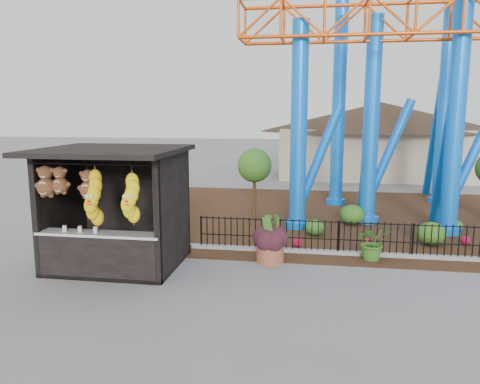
# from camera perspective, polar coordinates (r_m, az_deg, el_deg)

# --- Properties ---
(ground) EXTENTS (120.00, 120.00, 0.00)m
(ground) POSITION_cam_1_polar(r_m,az_deg,el_deg) (11.05, -2.36, -11.57)
(ground) COLOR slate
(ground) RESTS_ON ground
(mulch_bed) EXTENTS (18.00, 12.00, 0.02)m
(mulch_bed) POSITION_cam_1_polar(r_m,az_deg,el_deg) (18.62, 14.91, -3.01)
(mulch_bed) COLOR #331E11
(mulch_bed) RESTS_ON ground
(curb) EXTENTS (18.00, 0.18, 0.12)m
(curb) POSITION_cam_1_polar(r_m,az_deg,el_deg) (13.80, 16.92, -7.34)
(curb) COLOR gray
(curb) RESTS_ON ground
(prize_booth) EXTENTS (3.50, 3.40, 3.12)m
(prize_booth) POSITION_cam_1_polar(r_m,az_deg,el_deg) (12.37, -15.35, -2.24)
(prize_booth) COLOR black
(prize_booth) RESTS_ON ground
(picket_fence) EXTENTS (12.20, 0.06, 1.00)m
(picket_fence) POSITION_cam_1_polar(r_m,az_deg,el_deg) (13.83, 20.72, -5.62)
(picket_fence) COLOR black
(picket_fence) RESTS_ON ground
(roller_coaster) EXTENTS (11.00, 6.37, 10.82)m
(roller_coaster) POSITION_cam_1_polar(r_m,az_deg,el_deg) (18.71, 19.29, 16.68)
(roller_coaster) COLOR #0E70F1
(roller_coaster) RESTS_ON ground
(terracotta_planter) EXTENTS (0.93, 0.93, 0.56)m
(terracotta_planter) POSITION_cam_1_polar(r_m,az_deg,el_deg) (12.75, 3.69, -7.32)
(terracotta_planter) COLOR brown
(terracotta_planter) RESTS_ON ground
(planter_foliage) EXTENTS (0.70, 0.70, 0.64)m
(planter_foliage) POSITION_cam_1_polar(r_m,az_deg,el_deg) (12.59, 3.72, -4.72)
(planter_foliage) COLOR black
(planter_foliage) RESTS_ON terracotta_planter
(potted_plant) EXTENTS (1.08, 1.00, 1.02)m
(potted_plant) POSITION_cam_1_polar(r_m,az_deg,el_deg) (13.35, 15.89, -5.86)
(potted_plant) COLOR #205418
(potted_plant) RESTS_ON ground
(landscaping) EXTENTS (8.50, 3.80, 0.71)m
(landscaping) POSITION_cam_1_polar(r_m,az_deg,el_deg) (16.21, 18.64, -3.94)
(landscaping) COLOR #2F5C1B
(landscaping) RESTS_ON mulch_bed
(pavilion) EXTENTS (15.00, 15.00, 4.80)m
(pavilion) POSITION_cam_1_polar(r_m,az_deg,el_deg) (30.35, 16.76, 7.55)
(pavilion) COLOR #BFAD8C
(pavilion) RESTS_ON ground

